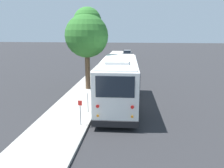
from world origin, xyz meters
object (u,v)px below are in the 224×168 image
at_px(sign_post_near, 80,112).
at_px(street_tree, 87,33).
at_px(shuttle_bus, 119,81).
at_px(parked_sedan_navy, 123,71).
at_px(sign_post_far, 88,103).
at_px(parked_sedan_black, 128,58).
at_px(parked_sedan_gray, 127,53).
at_px(parked_sedan_tan, 124,63).

bearing_deg(sign_post_near, street_tree, 8.97).
bearing_deg(shuttle_bus, parked_sedan_navy, -0.55).
relative_size(street_tree, sign_post_far, 5.61).
distance_m(parked_sedan_black, parked_sedan_gray, 7.43).
relative_size(parked_sedan_navy, parked_sedan_gray, 0.95).
distance_m(parked_sedan_navy, street_tree, 8.45).
distance_m(parked_sedan_navy, sign_post_far, 12.61).
bearing_deg(shuttle_bus, parked_sedan_black, -1.36).
distance_m(shuttle_bus, sign_post_far, 2.83).
height_order(parked_sedan_gray, street_tree, street_tree).
height_order(street_tree, sign_post_far, street_tree).
relative_size(parked_sedan_navy, sign_post_near, 2.92).
bearing_deg(sign_post_far, sign_post_near, -180.00).
xyz_separation_m(parked_sedan_tan, parked_sedan_gray, (13.61, -0.02, -0.03)).
distance_m(parked_sedan_black, street_tree, 20.24).
bearing_deg(parked_sedan_gray, shuttle_bus, -177.45).
bearing_deg(sign_post_near, parked_sedan_black, -3.48).
bearing_deg(parked_sedan_black, parked_sedan_navy, -178.50).
bearing_deg(parked_sedan_tan, parked_sedan_gray, 0.18).
xyz_separation_m(parked_sedan_gray, sign_post_near, (-34.86, 1.33, 0.31)).
xyz_separation_m(parked_sedan_navy, parked_sedan_tan, (6.78, 0.30, 0.01)).
distance_m(parked_sedan_black, sign_post_near, 27.48).
relative_size(parked_sedan_navy, street_tree, 0.59).
bearing_deg(parked_sedan_navy, sign_post_far, 174.12).
relative_size(parked_sedan_tan, sign_post_far, 3.26).
relative_size(parked_sedan_black, street_tree, 0.64).
xyz_separation_m(shuttle_bus, parked_sedan_gray, (31.04, 0.51, -1.30)).
bearing_deg(street_tree, parked_sedan_tan, -10.86).
bearing_deg(shuttle_bus, parked_sedan_gray, -0.84).
height_order(parked_sedan_navy, parked_sedan_gray, parked_sedan_navy).
bearing_deg(parked_sedan_black, parked_sedan_gray, 4.34).
bearing_deg(parked_sedan_tan, parked_sedan_navy, -177.21).
distance_m(parked_sedan_black, sign_post_far, 25.52).
bearing_deg(sign_post_near, sign_post_far, 0.00).
relative_size(parked_sedan_navy, parked_sedan_tan, 1.01).
relative_size(street_tree, sign_post_near, 4.98).
relative_size(parked_sedan_tan, street_tree, 0.58).
xyz_separation_m(parked_sedan_black, sign_post_near, (-27.43, 1.67, 0.29)).
height_order(parked_sedan_gray, sign_post_far, sign_post_far).
relative_size(shuttle_bus, parked_sedan_black, 1.90).
relative_size(shuttle_bus, parked_sedan_navy, 2.06).
xyz_separation_m(parked_sedan_tan, sign_post_near, (-21.25, 1.31, 0.29)).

